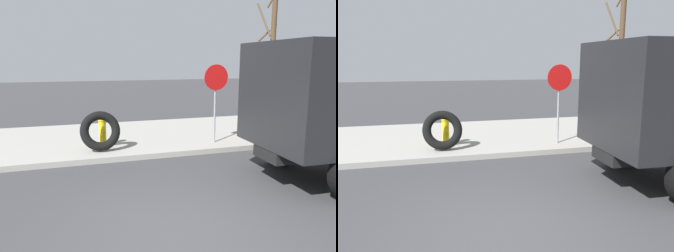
# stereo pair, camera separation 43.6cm
# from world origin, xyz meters

# --- Properties ---
(ground_plane) EXTENTS (80.00, 80.00, 0.00)m
(ground_plane) POSITION_xyz_m (0.00, 0.00, 0.00)
(ground_plane) COLOR #38383A
(sidewalk_curb) EXTENTS (36.00, 5.00, 0.15)m
(sidewalk_curb) POSITION_xyz_m (0.00, 6.50, 0.07)
(sidewalk_curb) COLOR #99968E
(sidewalk_curb) RESTS_ON ground
(fire_hydrant) EXTENTS (0.24, 0.54, 0.90)m
(fire_hydrant) POSITION_xyz_m (-0.48, 5.27, 0.63)
(fire_hydrant) COLOR yellow
(fire_hydrant) RESTS_ON sidewalk_curb
(loose_tire) EXTENTS (1.11, 0.55, 1.12)m
(loose_tire) POSITION_xyz_m (-0.60, 4.73, 0.71)
(loose_tire) COLOR black
(loose_tire) RESTS_ON sidewalk_curb
(stop_sign) EXTENTS (0.76, 0.08, 2.35)m
(stop_sign) POSITION_xyz_m (2.83, 4.68, 1.79)
(stop_sign) COLOR gray
(stop_sign) RESTS_ON sidewalk_curb
(bare_tree) EXTENTS (0.96, 1.01, 5.48)m
(bare_tree) POSITION_xyz_m (6.07, 6.68, 2.78)
(bare_tree) COLOR #4C3823
(bare_tree) RESTS_ON sidewalk_curb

